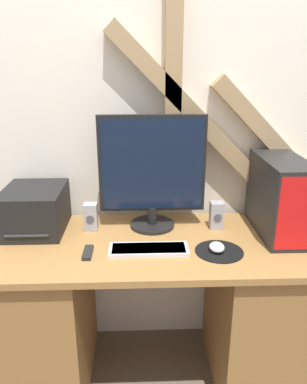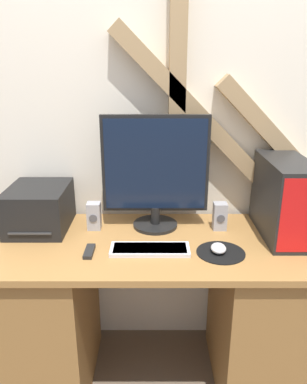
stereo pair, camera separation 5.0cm
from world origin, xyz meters
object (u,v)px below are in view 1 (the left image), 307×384
monitor (152,170)px  computer_tower (280,197)px  keyboard (149,249)px  speaker_left (91,217)px  speaker_right (217,215)px  remote_control (88,253)px  mouse (217,247)px  printer (35,210)px

monitor → computer_tower: size_ratio=1.28×
keyboard → speaker_left: size_ratio=2.55×
computer_tower → speaker_right: 0.31m
remote_control → speaker_right: bearing=22.2°
remote_control → keyboard: bearing=3.4°
keyboard → mouse: 0.30m
keyboard → printer: bearing=155.6°
printer → speaker_left: printer is taller
computer_tower → speaker_right: bearing=168.6°
remote_control → monitor: bearing=44.5°
keyboard → mouse: bearing=-2.9°
printer → remote_control: (0.28, -0.26, -0.10)m
keyboard → remote_control: 0.26m
mouse → printer: 0.89m
keyboard → speaker_left: (-0.28, 0.23, 0.06)m
computer_tower → speaker_right: (-0.28, 0.06, -0.11)m
mouse → monitor: bearing=133.9°
computer_tower → remote_control: computer_tower is taller
keyboard → computer_tower: size_ratio=0.80×
speaker_left → speaker_right: 0.62m
monitor → remote_control: 0.49m
computer_tower → remote_control: size_ratio=3.68×
monitor → speaker_right: size_ratio=4.08×
monitor → remote_control: monitor is taller
speaker_left → speaker_right: bearing=-0.3°
mouse → keyboard: bearing=177.1°
monitor → keyboard: 0.39m
speaker_left → speaker_right: same height
monitor → printer: 0.60m
keyboard → remote_control: keyboard is taller
speaker_right → printer: bearing=178.9°
monitor → mouse: 0.48m
speaker_left → monitor: bearing=6.3°
monitor → printer: monitor is taller
computer_tower → remote_control: bearing=-168.0°
monitor → mouse: (0.27, -0.28, -0.27)m
computer_tower → keyboard: bearing=-164.5°
monitor → speaker_left: 0.38m
speaker_right → speaker_left: bearing=179.7°
keyboard → remote_control: size_ratio=2.94×
monitor → mouse: monitor is taller
speaker_right → keyboard: bearing=-145.9°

